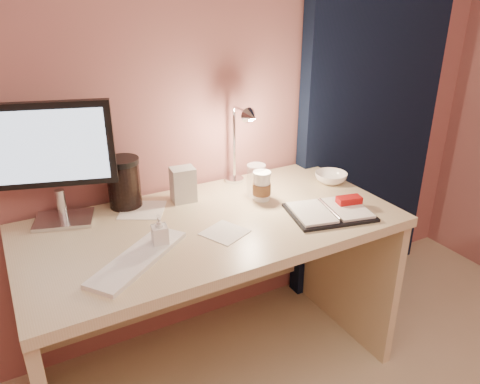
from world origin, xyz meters
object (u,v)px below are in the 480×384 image
clear_cup (256,180)px  bowl (331,178)px  lotion_bottle (160,232)px  product_box (183,185)px  keyboard (138,258)px  monitor (53,153)px  desk_lamp (245,138)px  desk (206,263)px  planner (331,211)px  dark_jar (124,185)px  coffee_cup (262,187)px

clear_cup → bowl: size_ratio=0.95×
lotion_bottle → product_box: (0.21, 0.30, 0.01)m
keyboard → monitor: bearing=75.4°
desk_lamp → keyboard: bearing=-149.1°
desk → clear_cup: size_ratio=10.34×
desk_lamp → lotion_bottle: bearing=-148.6°
planner → lotion_bottle: (-0.66, 0.08, 0.05)m
bowl → monitor: bearing=170.8°
keyboard → dark_jar: (0.08, 0.42, 0.08)m
desk → monitor: (-0.48, 0.19, 0.50)m
clear_cup → lotion_bottle: size_ratio=1.17×
monitor → lotion_bottle: (0.25, -0.35, -0.21)m
monitor → clear_cup: (0.75, -0.14, -0.20)m
product_box → lotion_bottle: bearing=-118.9°
coffee_cup → desk_lamp: 0.22m
coffee_cup → clear_cup: 0.05m
bowl → desk_lamp: size_ratio=0.39×
keyboard → bowl: (0.95, 0.22, 0.01)m
desk → planner: 0.55m
desk → monitor: bearing=158.5°
coffee_cup → bowl: 0.37m
coffee_cup → dark_jar: bearing=157.8°
planner → desk_lamp: (-0.17, 0.38, 0.21)m
desk → keyboard: keyboard is taller
monitor → desk_lamp: bearing=13.6°
monitor → bowl: (1.11, -0.18, -0.25)m
coffee_cup → product_box: product_box is taller
coffee_cup → desk_lamp: size_ratio=0.33×
monitor → planner: bearing=-7.6°
product_box → clear_cup: bearing=-12.8°
product_box → coffee_cup: bearing=-20.7°
keyboard → coffee_cup: (0.59, 0.21, 0.05)m
desk → bowl: size_ratio=9.82×
bowl → desk_lamp: bearing=160.5°
planner → clear_cup: (-0.17, 0.29, 0.06)m
monitor → product_box: monitor is taller
monitor → lotion_bottle: size_ratio=3.93×
clear_cup → keyboard: bearing=-156.5°
coffee_cup → lotion_bottle: bearing=-161.9°
planner → dark_jar: bearing=159.7°
planner → keyboard: bearing=-169.1°
clear_cup → dark_jar: 0.53m
desk → keyboard: 0.45m
desk → bowl: (0.63, 0.01, 0.25)m
coffee_cup → bowl: bearing=0.8°
monitor → product_box: bearing=12.0°
product_box → monitor: bearing=-179.5°
desk → monitor: monitor is taller
monitor → desk_lamp: monitor is taller
keyboard → planner: size_ratio=1.13×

